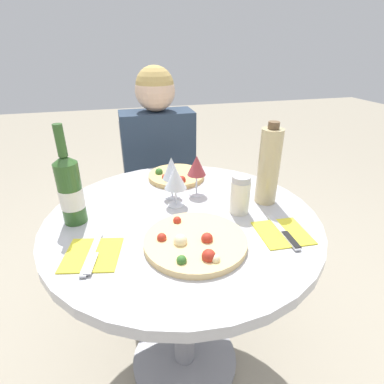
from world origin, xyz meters
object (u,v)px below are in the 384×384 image
object	(u,v)px
pizza_large	(196,241)
wine_bottle	(70,190)
dining_table	(183,253)
chair_behind_diner	(159,198)
seated_diner	(162,192)
tall_carafe	(269,166)

from	to	relation	value
pizza_large	wine_bottle	size ratio (longest dim) A/B	0.93
wine_bottle	dining_table	bearing A→B (deg)	-9.08
chair_behind_diner	seated_diner	distance (m)	0.17
dining_table	pizza_large	world-z (taller)	pizza_large
chair_behind_diner	pizza_large	bearing A→B (deg)	88.35
dining_table	chair_behind_diner	xyz separation A→B (m)	(0.03, 0.76, -0.16)
seated_diner	wine_bottle	distance (m)	0.76
dining_table	wine_bottle	world-z (taller)	wine_bottle
chair_behind_diner	tall_carafe	bearing A→B (deg)	111.77
dining_table	seated_diner	xyz separation A→B (m)	(0.03, 0.63, -0.06)
dining_table	chair_behind_diner	bearing A→B (deg)	87.94
pizza_large	tall_carafe	distance (m)	0.40
dining_table	chair_behind_diner	size ratio (longest dim) A/B	1.02
chair_behind_diner	tall_carafe	xyz separation A→B (m)	(0.29, -0.74, 0.46)
wine_bottle	tall_carafe	xyz separation A→B (m)	(0.67, -0.03, 0.02)
pizza_large	wine_bottle	distance (m)	0.43
seated_diner	wine_bottle	size ratio (longest dim) A/B	3.71
dining_table	tall_carafe	bearing A→B (deg)	4.40
chair_behind_diner	wine_bottle	xyz separation A→B (m)	(-0.38, -0.71, 0.44)
seated_diner	wine_bottle	world-z (taller)	seated_diner
chair_behind_diner	pizza_large	world-z (taller)	chair_behind_diner
seated_diner	tall_carafe	distance (m)	0.76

